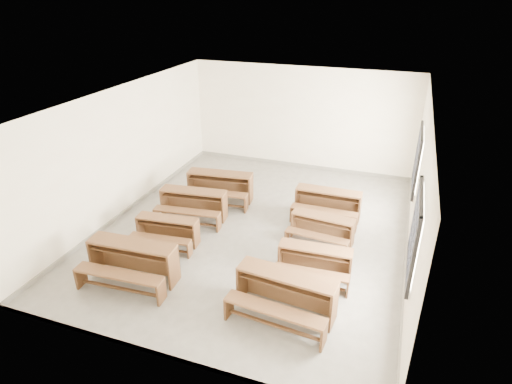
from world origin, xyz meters
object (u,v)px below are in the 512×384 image
(desk_set_3, at_px, (220,184))
(desk_set_5, at_px, (315,260))
(desk_set_2, at_px, (193,202))
(desk_set_6, at_px, (322,227))
(desk_set_1, at_px, (167,229))
(desk_set_0, at_px, (132,259))
(desk_set_4, at_px, (285,292))
(desk_set_7, at_px, (328,202))

(desk_set_3, height_order, desk_set_5, desk_set_3)
(desk_set_2, distance_m, desk_set_6, 3.29)
(desk_set_3, xyz_separation_m, desk_set_5, (3.19, -2.52, -0.08))
(desk_set_1, relative_size, desk_set_5, 0.98)
(desk_set_3, bearing_deg, desk_set_2, -108.10)
(desk_set_0, xyz_separation_m, desk_set_4, (3.14, 0.05, -0.00))
(desk_set_6, bearing_deg, desk_set_7, 100.37)
(desk_set_7, bearing_deg, desk_set_2, -159.90)
(desk_set_5, height_order, desk_set_6, desk_set_5)
(desk_set_5, relative_size, desk_set_6, 1.01)
(desk_set_2, xyz_separation_m, desk_set_5, (3.41, -1.38, -0.05))
(desk_set_4, bearing_deg, desk_set_5, 83.54)
(desk_set_6, bearing_deg, desk_set_4, -87.60)
(desk_set_2, height_order, desk_set_4, desk_set_4)
(desk_set_0, distance_m, desk_set_3, 3.81)
(desk_set_2, height_order, desk_set_6, desk_set_2)
(desk_set_6, bearing_deg, desk_set_5, -79.27)
(desk_set_2, distance_m, desk_set_3, 1.16)
(desk_set_1, height_order, desk_set_6, desk_set_6)
(desk_set_0, height_order, desk_set_3, desk_set_0)
(desk_set_1, xyz_separation_m, desk_set_2, (0.01, 1.28, 0.06))
(desk_set_1, relative_size, desk_set_2, 0.85)
(desk_set_4, xyz_separation_m, desk_set_6, (0.13, 2.59, -0.09))
(desk_set_0, xyz_separation_m, desk_set_6, (3.27, 2.63, -0.09))
(desk_set_5, distance_m, desk_set_7, 2.54)
(desk_set_1, xyz_separation_m, desk_set_7, (3.19, 2.43, 0.06))
(desk_set_2, bearing_deg, desk_set_5, -28.63)
(desk_set_6, bearing_deg, desk_set_0, -135.79)
(desk_set_3, relative_size, desk_set_5, 1.23)
(desk_set_5, bearing_deg, desk_set_6, 92.44)
(desk_set_7, bearing_deg, desk_set_3, -179.59)
(desk_set_0, relative_size, desk_set_5, 1.22)
(desk_set_5, bearing_deg, desk_set_3, 138.76)
(desk_set_0, bearing_deg, desk_set_4, -2.37)
(desk_set_2, relative_size, desk_set_5, 1.16)
(desk_set_3, xyz_separation_m, desk_set_7, (2.96, 0.01, -0.03))
(desk_set_2, bearing_deg, desk_set_4, -46.34)
(desk_set_1, distance_m, desk_set_5, 3.43)
(desk_set_0, xyz_separation_m, desk_set_5, (3.40, 1.28, -0.08))
(desk_set_4, height_order, desk_set_5, desk_set_4)
(desk_set_6, height_order, desk_set_7, desk_set_7)
(desk_set_1, relative_size, desk_set_7, 0.90)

